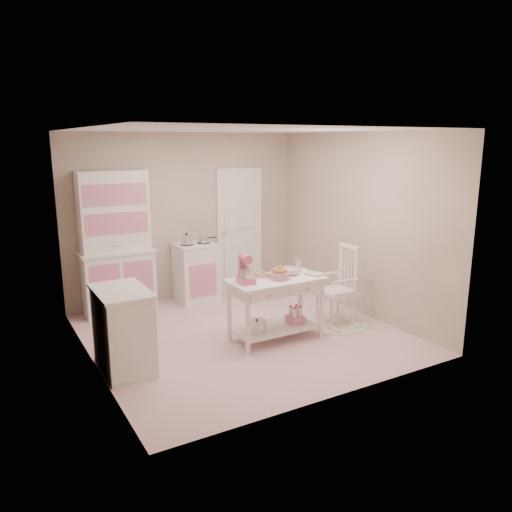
{
  "coord_description": "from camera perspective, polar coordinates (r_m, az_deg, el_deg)",
  "views": [
    {
      "loc": [
        -2.93,
        -5.41,
        2.47
      ],
      "look_at": [
        0.28,
        0.15,
        0.99
      ],
      "focal_mm": 35.0,
      "sensor_mm": 36.0,
      "label": 1
    }
  ],
  "objects": [
    {
      "name": "mixing_bowl",
      "position": [
        6.41,
        3.91,
        -1.75
      ],
      "size": [
        0.26,
        0.26,
        0.08
      ],
      "primitive_type": "imported",
      "color": "silver",
      "rests_on": "work_table"
    },
    {
      "name": "room_shell",
      "position": [
        6.21,
        -1.53,
        5.39
      ],
      "size": [
        3.84,
        3.84,
        2.62
      ],
      "color": "pink",
      "rests_on": "ground"
    },
    {
      "name": "rocking_chair",
      "position": [
        6.9,
        9.1,
        -3.32
      ],
      "size": [
        0.51,
        0.74,
        1.1
      ],
      "primitive_type": "cube",
      "rotation": [
        0.0,
        0.0,
        -0.05
      ],
      "color": "white",
      "rests_on": "ground"
    },
    {
      "name": "recipe_book",
      "position": [
        6.36,
        6.33,
        -2.19
      ],
      "size": [
        0.25,
        0.28,
        0.02
      ],
      "primitive_type": "imported",
      "rotation": [
        0.0,
        0.0,
        0.45
      ],
      "color": "silver",
      "rests_on": "work_table"
    },
    {
      "name": "metal_pitcher",
      "position": [
        6.56,
        4.83,
        -1.02
      ],
      "size": [
        0.1,
        0.1,
        0.17
      ],
      "primitive_type": "cylinder",
      "color": "silver",
      "rests_on": "work_table"
    },
    {
      "name": "base_cabinet",
      "position": [
        5.68,
        -14.93,
        -8.18
      ],
      "size": [
        0.54,
        0.84,
        0.92
      ],
      "primitive_type": "cube",
      "color": "white",
      "rests_on": "ground"
    },
    {
      "name": "hutch",
      "position": [
        7.42,
        -15.69,
        1.41
      ],
      "size": [
        1.06,
        0.5,
        2.08
      ],
      "primitive_type": "cube",
      "color": "white",
      "rests_on": "ground"
    },
    {
      "name": "stand_mixer",
      "position": [
        5.98,
        -1.17,
        -1.52
      ],
      "size": [
        0.24,
        0.31,
        0.34
      ],
      "primitive_type": "cube",
      "rotation": [
        0.0,
        0.0,
        -0.17
      ],
      "color": "#DC5D85",
      "rests_on": "work_table"
    },
    {
      "name": "stove",
      "position": [
        7.88,
        -6.88,
        -1.87
      ],
      "size": [
        0.62,
        0.57,
        0.92
      ],
      "primitive_type": "cube",
      "color": "white",
      "rests_on": "ground"
    },
    {
      "name": "lace_rug",
      "position": [
        7.07,
        8.94,
        -7.56
      ],
      "size": [
        0.92,
        0.92,
        0.01
      ],
      "primitive_type": "cylinder",
      "color": "white",
      "rests_on": "ground"
    },
    {
      "name": "bread_basket",
      "position": [
        6.17,
        2.73,
        -2.27
      ],
      "size": [
        0.25,
        0.25,
        0.09
      ],
      "primitive_type": "cylinder",
      "color": "pink",
      "rests_on": "work_table"
    },
    {
      "name": "work_table",
      "position": [
        6.34,
        2.29,
        -6.07
      ],
      "size": [
        1.2,
        0.6,
        0.8
      ],
      "primitive_type": "cube",
      "color": "white",
      "rests_on": "ground"
    },
    {
      "name": "cookie_tray",
      "position": [
        6.29,
        0.29,
        -2.32
      ],
      "size": [
        0.34,
        0.24,
        0.02
      ],
      "primitive_type": "cube",
      "color": "silver",
      "rests_on": "work_table"
    },
    {
      "name": "door",
      "position": [
        8.37,
        -1.89,
        3.03
      ],
      "size": [
        0.82,
        0.05,
        2.04
      ],
      "primitive_type": "cube",
      "color": "white",
      "rests_on": "ground"
    }
  ]
}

